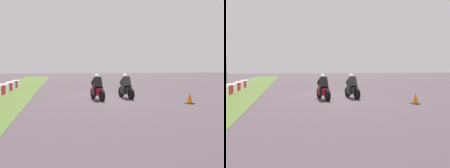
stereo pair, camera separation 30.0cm
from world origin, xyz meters
The scene contains 4 objects.
ground_plane centered at (0.00, 0.00, 0.00)m, with size 120.00×120.00×0.00m, color #483D44.
rider_lane_a centered at (-0.09, -0.94, 0.62)m, with size 2.04×0.60×1.51m.
rider_lane_b centered at (-0.43, 0.89, 0.62)m, with size 2.02×0.65×1.51m.
traffic_cone centered at (-2.94, -3.59, 0.28)m, with size 0.40×0.40×0.60m.
Camera 1 is at (-14.31, 3.16, 1.92)m, focal length 38.83 mm.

